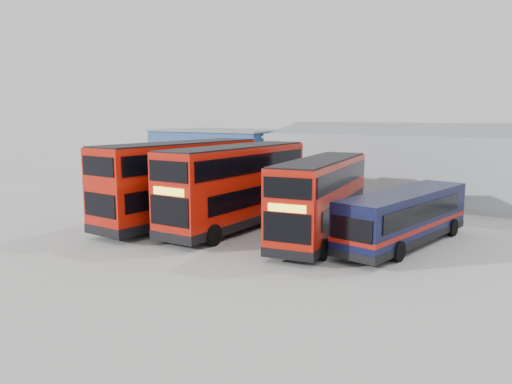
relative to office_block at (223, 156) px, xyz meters
The scene contains 8 objects.
ground_plane 22.94m from the office_block, 52.11° to the right, with size 120.00×120.00×0.00m, color #A2A29D.
office_block is the anchor object (origin of this frame).
maintenance_shed 22.09m from the office_block, ahead, with size 30.50×12.00×5.89m.
double_decker_left 18.41m from the office_block, 62.07° to the right, with size 3.53×11.79×4.92m.
double_decker_centre 19.76m from the office_block, 51.87° to the right, with size 2.98×11.36×4.78m.
double_decker_right 23.41m from the office_block, 41.58° to the right, with size 3.91×10.36×4.29m.
single_decker_blue 25.79m from the office_block, 33.40° to the right, with size 4.00×10.38×2.75m.
panel_van 4.62m from the office_block, 83.98° to the right, with size 2.47×5.64×2.45m.
Camera 1 is at (14.30, -20.88, 6.53)m, focal length 35.00 mm.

